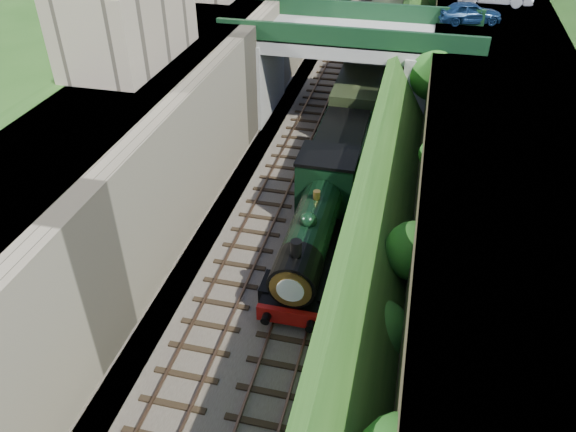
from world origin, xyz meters
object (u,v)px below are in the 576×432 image
at_px(tree, 437,73).
at_px(car_blue, 470,12).
at_px(tender, 340,155).
at_px(road_bridge, 358,64).
at_px(locomotive, 315,226).

xyz_separation_m(tree, car_blue, (1.63, 5.17, 2.28)).
bearing_deg(tender, car_blue, 60.19).
distance_m(road_bridge, locomotive, 15.38).
xyz_separation_m(tree, tender, (-4.71, -5.90, -3.03)).
xyz_separation_m(tree, locomotive, (-4.71, -13.27, -2.75)).
distance_m(road_bridge, tender, 8.24).
height_order(tree, locomotive, tree).
height_order(tree, car_blue, car_blue).
relative_size(road_bridge, tree, 2.42).
xyz_separation_m(road_bridge, tender, (0.26, -7.86, -2.46)).
bearing_deg(car_blue, tender, 133.93).
bearing_deg(tender, road_bridge, 91.86).
bearing_deg(locomotive, tender, 90.00).
bearing_deg(tender, tree, 51.40).
xyz_separation_m(road_bridge, tree, (4.97, -1.96, 0.57)).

